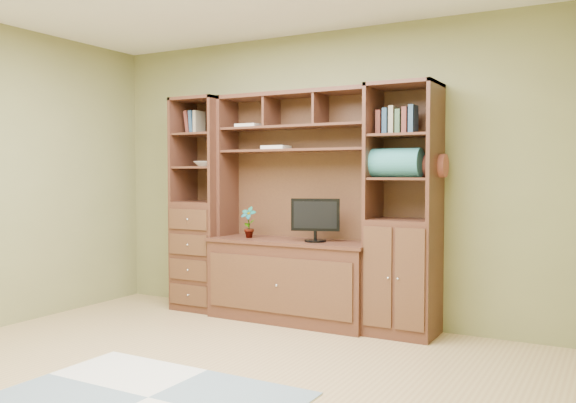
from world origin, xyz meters
The scene contains 11 objects.
room centered at (0.00, 0.00, 1.30)m, with size 4.60×4.10×2.64m.
center_hutch centered at (-0.17, 1.73, 1.02)m, with size 1.54×0.53×2.05m, color #452418.
left_tower centered at (-1.17, 1.77, 1.02)m, with size 0.50×0.45×2.05m, color #452418.
right_tower centered at (0.85, 1.77, 1.02)m, with size 0.55×0.45×2.05m, color #452418.
rug centered at (0.01, -0.34, 0.01)m, with size 1.72×1.14×0.01m, color #A9AFAE.
monitor centered at (0.09, 1.70, 0.99)m, with size 0.42×0.19×0.52m, color black.
orchid centered at (-0.60, 1.70, 0.87)m, with size 0.15×0.10×0.29m, color #B85B3E.
magazines centered at (-0.38, 1.82, 1.56)m, with size 0.23×0.17×0.04m, color beige.
bowl centered at (-1.14, 1.77, 1.42)m, with size 0.21×0.21×0.05m, color beige.
blanket_teal centered at (0.81, 1.73, 1.41)m, with size 0.41×0.24×0.24m, color #2C7575.
blanket_red centered at (1.01, 1.85, 1.38)m, with size 0.34×0.19×0.19m, color brown.
Camera 1 is at (2.43, -3.01, 1.32)m, focal length 38.00 mm.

